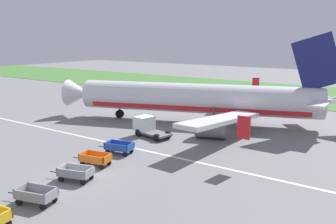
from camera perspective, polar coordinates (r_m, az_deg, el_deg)
ground_plane at (r=28.72m, az=-14.24°, el=-10.25°), size 220.00×220.00×0.00m
grass_strip at (r=73.76m, az=18.25°, el=2.91°), size 220.00×28.00×0.06m
apron_stripe at (r=34.42m, az=-3.66°, el=-6.18°), size 120.00×0.36×0.01m
airplane at (r=44.87m, az=5.88°, el=2.01°), size 36.58×29.76×11.34m
baggage_cart_second_in_row at (r=25.20m, az=-20.34°, el=-12.34°), size 3.62×2.00×1.07m
baggage_cart_third_in_row at (r=28.14m, az=-14.55°, el=-9.41°), size 3.61×2.05×1.07m
baggage_cart_fourth_in_row at (r=30.90m, az=-11.54°, el=-7.34°), size 3.63×1.88×1.07m
baggage_cart_far_end at (r=33.68m, az=-7.82°, el=-5.60°), size 3.63×1.88×1.07m
service_truck_beside_carts at (r=39.32m, az=-3.35°, el=-2.24°), size 4.63×2.62×2.10m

